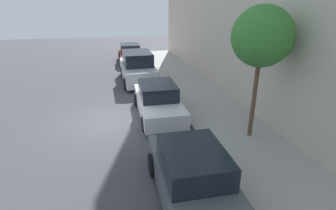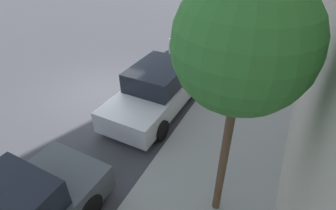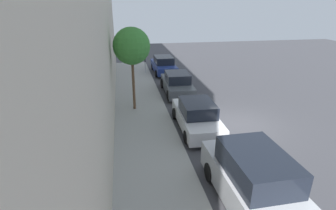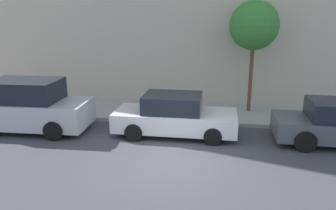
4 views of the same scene
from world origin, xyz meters
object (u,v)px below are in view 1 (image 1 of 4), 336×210
at_px(street_tree, 262,37).
at_px(parked_suv_fourth, 138,68).
at_px(parked_sedan_third, 158,101).
at_px(parked_sedan_second, 194,178).
at_px(parked_sedan_fifth, 130,54).

bearing_deg(street_tree, parked_suv_fourth, 110.62).
height_order(parked_sedan_third, parked_suv_fourth, parked_suv_fourth).
distance_m(parked_sedan_second, parked_sedan_fifth, 17.73).
xyz_separation_m(parked_sedan_third, parked_suv_fourth, (-0.24, 5.70, 0.20)).
xyz_separation_m(parked_sedan_second, parked_suv_fourth, (-0.05, 11.50, 0.21)).
relative_size(parked_sedan_second, parked_suv_fourth, 0.94).
distance_m(parked_sedan_second, parked_sedan_third, 5.80).
height_order(parked_sedan_second, parked_sedan_fifth, same).
xyz_separation_m(parked_sedan_third, parked_sedan_fifth, (-0.14, 11.94, -0.00)).
distance_m(parked_sedan_second, parked_suv_fourth, 11.50).
xyz_separation_m(parked_sedan_fifth, street_tree, (3.18, -14.96, 3.17)).
height_order(parked_sedan_fifth, street_tree, street_tree).
bearing_deg(parked_sedan_third, street_tree, -44.80).
xyz_separation_m(parked_sedan_second, street_tree, (3.23, 2.78, 3.17)).
xyz_separation_m(parked_suv_fourth, parked_sedan_fifth, (0.10, 6.23, -0.21)).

